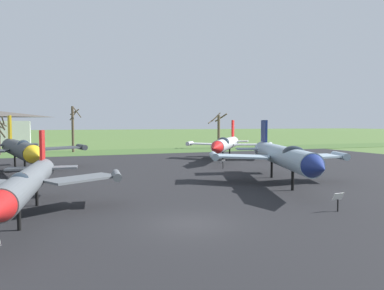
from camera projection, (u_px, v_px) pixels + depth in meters
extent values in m
plane|color=#4C6B33|center=(190.00, 224.00, 16.95)|extent=(600.00, 600.00, 0.00)
cube|color=black|center=(131.00, 179.00, 30.74)|extent=(84.41, 49.23, 0.05)
cube|color=#41602C|center=(96.00, 153.00, 59.32)|extent=(144.41, 12.00, 0.06)
cylinder|color=silver|center=(226.00, 144.00, 46.43)|extent=(8.88, 11.71, 1.53)
cone|color=red|center=(215.00, 148.00, 38.90)|extent=(2.48, 2.70, 1.41)
cylinder|color=black|center=(234.00, 141.00, 53.13)|extent=(1.36, 1.30, 1.07)
ellipsoid|color=#19232D|center=(223.00, 142.00, 43.76)|extent=(1.20, 2.27, 1.13)
cube|color=silver|center=(206.00, 144.00, 48.79)|extent=(4.51, 5.07, 0.14)
cube|color=silver|center=(252.00, 144.00, 47.23)|extent=(5.15, 3.38, 0.14)
cylinder|color=silver|center=(190.00, 143.00, 49.76)|extent=(1.88, 2.33, 0.57)
cylinder|color=silver|center=(270.00, 145.00, 47.02)|extent=(1.88, 2.33, 0.57)
cube|color=red|center=(233.00, 128.00, 52.15)|extent=(1.11, 1.47, 2.42)
cube|color=silver|center=(224.00, 141.00, 52.45)|extent=(2.40, 2.28, 0.14)
cube|color=silver|center=(241.00, 141.00, 51.82)|extent=(2.40, 2.28, 0.14)
cylinder|color=black|center=(223.00, 157.00, 43.69)|extent=(0.20, 0.20, 1.43)
cylinder|color=black|center=(230.00, 153.00, 49.33)|extent=(0.20, 0.20, 1.43)
cylinder|color=black|center=(223.00, 166.00, 37.84)|extent=(0.08, 0.08, 0.71)
cube|color=white|center=(223.00, 161.00, 37.81)|extent=(0.50, 0.23, 0.30)
cylinder|color=#8EA3B2|center=(281.00, 156.00, 28.28)|extent=(6.06, 13.49, 1.59)
cone|color=navy|center=(319.00, 168.00, 20.47)|extent=(2.01, 2.29, 1.46)
cylinder|color=black|center=(262.00, 149.00, 35.46)|extent=(1.34, 1.19, 1.11)
ellipsoid|color=#19232D|center=(294.00, 154.00, 25.06)|extent=(1.18, 2.22, 1.11)
cube|color=#8EA3B2|center=(242.00, 156.00, 29.00)|extent=(5.06, 4.79, 0.15)
cube|color=#8EA3B2|center=(315.00, 156.00, 29.14)|extent=(4.52, 2.56, 0.15)
cylinder|color=#8EA3B2|center=(214.00, 156.00, 29.36)|extent=(1.40, 2.59, 0.59)
cylinder|color=#8EA3B2|center=(340.00, 156.00, 29.60)|extent=(1.40, 2.59, 0.59)
cube|color=navy|center=(264.00, 131.00, 34.34)|extent=(0.84, 1.94, 2.11)
cube|color=#8EA3B2|center=(249.00, 149.00, 34.36)|extent=(2.70, 2.17, 0.15)
cube|color=#8EA3B2|center=(279.00, 149.00, 34.43)|extent=(2.70, 2.17, 0.15)
cylinder|color=black|center=(293.00, 181.00, 25.36)|extent=(0.21, 0.21, 1.48)
cylinder|color=black|center=(272.00, 170.00, 31.39)|extent=(0.21, 0.21, 1.48)
cylinder|color=black|center=(338.00, 206.00, 19.25)|extent=(0.08, 0.08, 0.71)
cube|color=white|center=(338.00, 196.00, 19.22)|extent=(0.62, 0.22, 0.40)
cylinder|color=#33383D|center=(19.00, 149.00, 34.99)|extent=(4.86, 14.08, 1.63)
cone|color=yellow|center=(36.00, 155.00, 28.12)|extent=(2.05, 2.83, 1.50)
cylinder|color=black|center=(9.00, 145.00, 41.07)|extent=(1.32, 1.13, 1.14)
ellipsoid|color=#19232D|center=(23.00, 146.00, 32.95)|extent=(1.17, 2.21, 1.11)
cube|color=#33383D|center=(56.00, 148.00, 37.91)|extent=(6.29, 5.41, 0.15)
cylinder|color=#33383D|center=(82.00, 147.00, 39.97)|extent=(1.20, 2.67, 0.61)
cube|color=yellow|center=(10.00, 127.00, 40.15)|extent=(0.61, 1.81, 2.63)
cube|color=#33383D|center=(26.00, 144.00, 41.06)|extent=(2.80, 2.06, 0.15)
cylinder|color=black|center=(25.00, 168.00, 32.52)|extent=(0.22, 0.22, 1.52)
cylinder|color=black|center=(15.00, 162.00, 37.64)|extent=(0.22, 0.22, 1.52)
cylinder|color=#565B60|center=(28.00, 182.00, 18.12)|extent=(2.38, 11.31, 1.30)
cylinder|color=black|center=(44.00, 168.00, 23.79)|extent=(0.97, 0.80, 0.91)
ellipsoid|color=#19232D|center=(19.00, 181.00, 16.02)|extent=(0.85, 1.60, 0.80)
cube|color=#565B60|center=(82.00, 178.00, 19.81)|extent=(4.28, 3.49, 0.12)
cylinder|color=#565B60|center=(117.00, 175.00, 20.95)|extent=(0.68, 2.11, 0.48)
cube|color=red|center=(42.00, 145.00, 22.96)|extent=(0.29, 1.44, 1.90)
cube|color=#565B60|center=(22.00, 169.00, 22.63)|extent=(2.00, 1.39, 0.12)
cube|color=#565B60|center=(62.00, 167.00, 23.26)|extent=(2.00, 1.39, 0.12)
cylinder|color=black|center=(19.00, 218.00, 15.81)|extent=(0.17, 0.17, 1.21)
cylinder|color=black|center=(37.00, 196.00, 20.58)|extent=(0.17, 0.17, 1.21)
cylinder|color=#42382D|center=(3.00, 121.00, 54.64)|extent=(0.36, 1.51, 1.43)
cylinder|color=#42382D|center=(0.00, 122.00, 53.84)|extent=(1.79, 0.89, 1.31)
cylinder|color=#42382D|center=(2.00, 134.00, 54.50)|extent=(0.87, 1.34, 1.35)
cylinder|color=#42382D|center=(2.00, 125.00, 54.44)|extent=(0.83, 1.35, 1.60)
cylinder|color=brown|center=(73.00, 129.00, 60.00)|extent=(0.41, 0.41, 7.81)
cylinder|color=brown|center=(77.00, 113.00, 59.53)|extent=(1.41, 1.70, 1.68)
cylinder|color=brown|center=(75.00, 112.00, 60.59)|extent=(1.52, 0.94, 1.03)
cylinder|color=brown|center=(73.00, 116.00, 60.45)|extent=(1.30, 0.49, 1.68)
cylinder|color=brown|center=(219.00, 132.00, 69.35)|extent=(0.52, 0.52, 6.53)
cylinder|color=brown|center=(216.00, 117.00, 70.02)|extent=(2.07, 0.48, 1.82)
cylinder|color=brown|center=(221.00, 118.00, 70.30)|extent=(2.02, 2.10, 1.73)
cylinder|color=brown|center=(213.00, 120.00, 70.19)|extent=(2.76, 1.51, 1.61)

